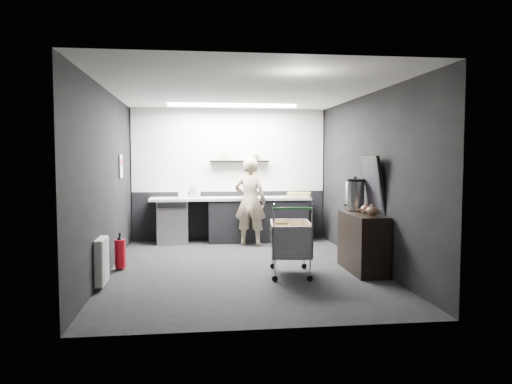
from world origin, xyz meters
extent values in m
plane|color=black|center=(0.00, 0.00, 0.00)|extent=(5.50, 5.50, 0.00)
plane|color=white|center=(0.00, 0.00, 2.70)|extent=(5.50, 5.50, 0.00)
plane|color=black|center=(0.00, 2.75, 1.35)|extent=(5.50, 0.00, 5.50)
plane|color=black|center=(0.00, -2.75, 1.35)|extent=(5.50, 0.00, 5.50)
plane|color=black|center=(-2.00, 0.00, 1.35)|extent=(0.00, 5.50, 5.50)
plane|color=black|center=(2.00, 0.00, 1.35)|extent=(0.00, 5.50, 5.50)
cube|color=silver|center=(0.00, 2.73, 1.85)|extent=(3.95, 0.02, 1.70)
cube|color=black|center=(0.00, 2.73, 0.50)|extent=(3.95, 0.02, 1.00)
cube|color=black|center=(0.20, 2.62, 1.62)|extent=(1.20, 0.22, 0.04)
cylinder|color=white|center=(1.40, 2.72, 2.15)|extent=(0.20, 0.03, 0.20)
cube|color=silver|center=(-1.98, 1.30, 1.55)|extent=(0.02, 0.30, 0.40)
cube|color=red|center=(-1.98, 1.30, 1.62)|extent=(0.02, 0.22, 0.10)
cube|color=white|center=(-1.94, -0.90, 0.35)|extent=(0.10, 0.50, 0.60)
cube|color=white|center=(0.00, 1.85, 2.67)|extent=(2.40, 0.20, 0.04)
cube|color=black|center=(0.55, 2.42, 0.42)|extent=(2.00, 0.56, 0.85)
cube|color=beige|center=(0.00, 2.42, 0.88)|extent=(3.20, 0.60, 0.05)
cube|color=#9EA0A5|center=(-1.15, 2.42, 0.42)|extent=(0.60, 0.58, 0.85)
cube|color=black|center=(-1.15, 2.12, 0.78)|extent=(0.56, 0.02, 0.10)
imported|color=beige|center=(0.34, 1.97, 0.85)|extent=(0.72, 0.59, 1.71)
cube|color=silver|center=(0.65, -0.52, 0.32)|extent=(0.66, 0.93, 0.02)
cube|color=silver|center=(0.38, -0.52, 0.54)|extent=(0.12, 0.86, 0.46)
cube|color=silver|center=(0.92, -0.52, 0.54)|extent=(0.12, 0.86, 0.46)
cube|color=silver|center=(0.65, -0.94, 0.54)|extent=(0.56, 0.09, 0.46)
cube|color=silver|center=(0.65, -0.09, 0.54)|extent=(0.56, 0.09, 0.46)
cylinder|color=silver|center=(0.41, -0.91, 0.17)|extent=(0.02, 0.02, 0.31)
cylinder|color=silver|center=(0.89, -0.91, 0.17)|extent=(0.02, 0.02, 0.31)
cylinder|color=silver|center=(0.41, -0.12, 0.17)|extent=(0.02, 0.02, 0.31)
cylinder|color=silver|center=(0.89, -0.12, 0.17)|extent=(0.02, 0.02, 0.31)
cylinder|color=green|center=(0.65, -1.00, 1.02)|extent=(0.56, 0.10, 0.03)
cube|color=brown|center=(0.52, -0.42, 0.52)|extent=(0.28, 0.33, 0.39)
cube|color=brown|center=(0.79, -0.64, 0.50)|extent=(0.26, 0.31, 0.35)
cylinder|color=black|center=(0.41, -0.91, 0.04)|extent=(0.08, 0.04, 0.08)
cylinder|color=black|center=(0.41, -0.12, 0.04)|extent=(0.08, 0.04, 0.08)
cylinder|color=black|center=(0.89, -0.91, 0.04)|extent=(0.08, 0.04, 0.08)
cylinder|color=black|center=(0.89, -0.12, 0.04)|extent=(0.08, 0.04, 0.08)
cube|color=black|center=(1.76, -0.43, 0.43)|extent=(0.43, 1.16, 0.87)
cylinder|color=silver|center=(1.76, -0.04, 1.11)|extent=(0.29, 0.29, 0.44)
cylinder|color=black|center=(1.76, -0.04, 1.35)|extent=(0.29, 0.29, 0.04)
sphere|color=black|center=(1.76, -0.04, 1.39)|extent=(0.05, 0.05, 0.05)
ellipsoid|color=brown|center=(1.76, -0.57, 0.94)|extent=(0.17, 0.17, 0.14)
ellipsoid|color=brown|center=(1.76, -0.81, 0.94)|extent=(0.17, 0.17, 0.14)
cube|color=black|center=(1.94, -0.38, 1.30)|extent=(0.20, 0.67, 0.86)
cube|color=black|center=(1.92, -0.38, 1.30)|extent=(0.14, 0.58, 0.74)
cylinder|color=red|center=(-1.85, 0.12, 0.24)|extent=(0.16, 0.16, 0.43)
cone|color=black|center=(-1.85, 0.12, 0.49)|extent=(0.11, 0.11, 0.07)
cylinder|color=black|center=(-1.85, 0.12, 0.53)|extent=(0.03, 0.03, 0.07)
cube|color=#A38857|center=(1.39, 2.37, 0.95)|extent=(0.54, 0.47, 0.09)
cylinder|color=beige|center=(-0.72, 2.42, 1.01)|extent=(0.22, 0.22, 0.22)
cube|color=white|center=(-0.94, 2.37, 0.98)|extent=(0.20, 0.16, 0.17)
camera|label=1|loc=(-0.74, -7.54, 1.71)|focal=35.00mm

